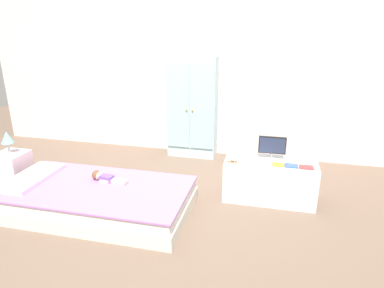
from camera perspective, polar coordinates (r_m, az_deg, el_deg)
The scene contains 14 objects.
ground_plane at distance 3.43m, azimuth -3.12°, elevation -10.49°, with size 10.00×10.00×0.02m, color brown.
back_wall at distance 4.52m, azimuth 2.45°, elevation 14.94°, with size 6.40×0.05×2.70m, color silver.
bed at distance 3.40m, azimuth -15.93°, elevation -8.95°, with size 1.79×0.94×0.25m.
pillow at distance 3.72m, azimuth -25.61°, elevation -5.14°, with size 0.32×0.67×0.05m, color silver.
doll at distance 3.44m, azimuth -14.94°, elevation -5.47°, with size 0.39×0.14×0.10m.
nightstand at distance 4.21m, azimuth -28.21°, elevation -3.91°, with size 0.31×0.31×0.40m, color silver.
table_lamp at distance 4.09m, azimuth -29.02°, elevation 0.86°, with size 0.13×0.13×0.25m.
wardrobe at distance 4.49m, azimuth 0.01°, elevation 6.23°, with size 0.65×0.28×1.35m.
tv_stand at distance 3.54m, azimuth 13.07°, elevation -6.03°, with size 0.91×0.41×0.42m, color silver.
tv_monitor at distance 3.47m, azimuth 13.52°, elevation -0.36°, with size 0.27×0.10×0.24m.
rocking_horse_toy at distance 3.33m, azimuth 7.08°, elevation -2.24°, with size 0.10×0.04×0.12m.
book_orange at distance 3.37m, azimuth 14.47°, elevation -3.44°, with size 0.11×0.09×0.01m, color orange.
book_blue at distance 3.37m, azimuth 16.60°, elevation -3.58°, with size 0.13×0.09×0.02m, color blue.
book_red at distance 3.39m, azimuth 18.94°, elevation -3.79°, with size 0.13×0.10×0.01m, color #CC3838.
Camera 1 is at (0.88, -2.85, 1.69)m, focal length 31.26 mm.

